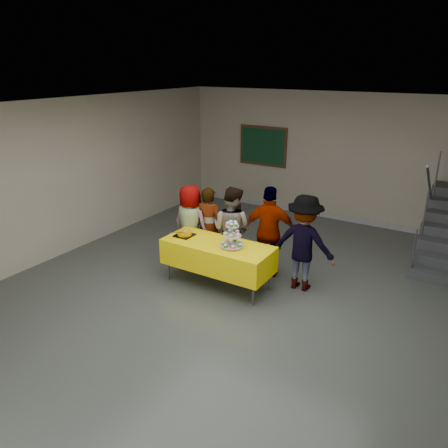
# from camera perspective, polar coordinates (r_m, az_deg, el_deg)

# --- Properties ---
(room_shell) EXTENTS (10.00, 10.04, 3.02)m
(room_shell) POSITION_cam_1_polar(r_m,az_deg,el_deg) (6.01, 1.31, 6.19)
(room_shell) COLOR #4C514C
(room_shell) RESTS_ON ground
(bake_table) EXTENTS (1.88, 0.78, 0.77)m
(bake_table) POSITION_cam_1_polar(r_m,az_deg,el_deg) (7.37, -0.82, -4.07)
(bake_table) COLOR #595960
(bake_table) RESTS_ON ground
(cupcake_stand) EXTENTS (0.38, 0.38, 0.44)m
(cupcake_stand) POSITION_cam_1_polar(r_m,az_deg,el_deg) (7.06, 1.08, -1.69)
(cupcake_stand) COLOR silver
(cupcake_stand) RESTS_ON bake_table
(bear_cake) EXTENTS (0.32, 0.36, 0.12)m
(bear_cake) POSITION_cam_1_polar(r_m,az_deg,el_deg) (7.60, -5.18, -1.12)
(bear_cake) COLOR black
(bear_cake) RESTS_ON bake_table
(schoolchild_a) EXTENTS (0.75, 0.50, 1.52)m
(schoolchild_a) POSITION_cam_1_polar(r_m,az_deg,el_deg) (8.16, -4.38, -0.09)
(schoolchild_a) COLOR slate
(schoolchild_a) RESTS_ON ground
(schoolchild_b) EXTENTS (0.62, 0.48, 1.50)m
(schoolchild_b) POSITION_cam_1_polar(r_m,az_deg,el_deg) (8.11, -2.05, -0.26)
(schoolchild_b) COLOR slate
(schoolchild_b) RESTS_ON ground
(schoolchild_c) EXTENTS (0.79, 0.62, 1.59)m
(schoolchild_c) POSITION_cam_1_polar(r_m,az_deg,el_deg) (7.80, 1.03, -0.75)
(schoolchild_c) COLOR slate
(schoolchild_c) RESTS_ON ground
(schoolchild_d) EXTENTS (1.04, 0.67, 1.65)m
(schoolchild_d) POSITION_cam_1_polar(r_m,az_deg,el_deg) (7.65, 5.99, -1.07)
(schoolchild_d) COLOR slate
(schoolchild_d) RESTS_ON ground
(schoolchild_e) EXTENTS (1.08, 0.66, 1.63)m
(schoolchild_e) POSITION_cam_1_polar(r_m,az_deg,el_deg) (7.30, 10.38, -2.43)
(schoolchild_e) COLOR slate
(schoolchild_e) RESTS_ON ground
(noticeboard) EXTENTS (1.30, 0.05, 1.00)m
(noticeboard) POSITION_cam_1_polar(r_m,az_deg,el_deg) (11.33, 5.11, 10.10)
(noticeboard) COLOR #472B16
(noticeboard) RESTS_ON ground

